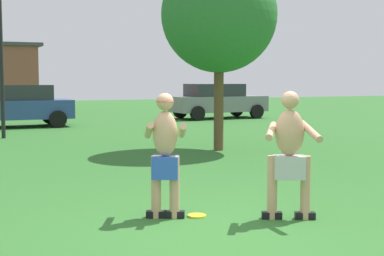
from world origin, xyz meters
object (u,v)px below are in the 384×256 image
frisbee (197,216)px  lamp_post (0,32)px  car_blue_mid_lot (14,105)px  tree_left_field (219,15)px  player_with_cap (165,150)px  player_in_gray (289,152)px  car_gray_near_post (217,100)px

frisbee → lamp_post: lamp_post is taller
car_blue_mid_lot → lamp_post: size_ratio=0.84×
tree_left_field → player_with_cap: bearing=-122.4°
tree_left_field → player_in_gray: bearing=-109.2°
player_in_gray → frisbee: bearing=150.1°
player_with_cap → frisbee: size_ratio=6.67×
player_in_gray → car_gray_near_post: player_in_gray is taller
player_with_cap → lamp_post: lamp_post is taller
player_in_gray → tree_left_field: bearing=70.8°
player_in_gray → tree_left_field: (2.28, 6.55, 2.51)m
player_with_cap → frisbee: (0.40, -0.12, -0.88)m
player_in_gray → player_with_cap: bearing=153.4°
frisbee → car_gray_near_post: (8.33, 16.07, 0.81)m
lamp_post → tree_left_field: lamp_post is taller
frisbee → car_gray_near_post: 18.12m
player_with_cap → lamp_post: 11.30m
player_with_cap → car_blue_mid_lot: player_with_cap is taller
frisbee → car_blue_mid_lot: car_blue_mid_lot is taller
frisbee → tree_left_field: size_ratio=0.05×
player_with_cap → player_in_gray: player_in_gray is taller
lamp_post → tree_left_field: size_ratio=1.06×
frisbee → car_gray_near_post: size_ratio=0.06×
player_with_cap → car_blue_mid_lot: bearing=91.1°
car_blue_mid_lot → tree_left_field: (3.99, -9.08, 2.56)m
player_in_gray → frisbee: 1.47m
player_with_cap → lamp_post: bearing=95.3°
player_in_gray → car_blue_mid_lot: player_in_gray is taller
car_gray_near_post → lamp_post: (-9.75, -4.94, 2.38)m
frisbee → lamp_post: bearing=97.3°
player_with_cap → car_blue_mid_lot: size_ratio=0.38×
tree_left_field → frisbee: bearing=-119.1°
car_blue_mid_lot → player_with_cap: bearing=-88.9°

